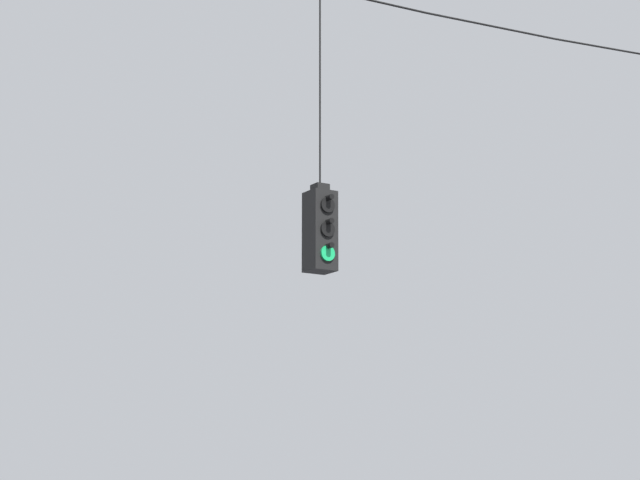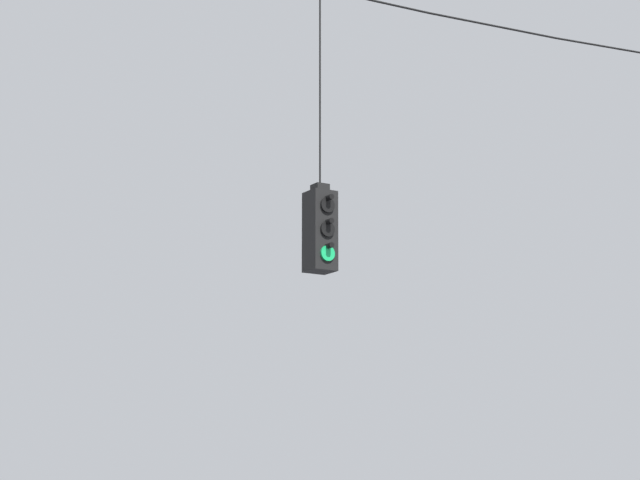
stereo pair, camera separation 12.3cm
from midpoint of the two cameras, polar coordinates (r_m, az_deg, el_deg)
traffic_light_near_right_pole at (r=15.92m, az=0.24°, el=0.53°), size 0.34×0.46×3.83m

